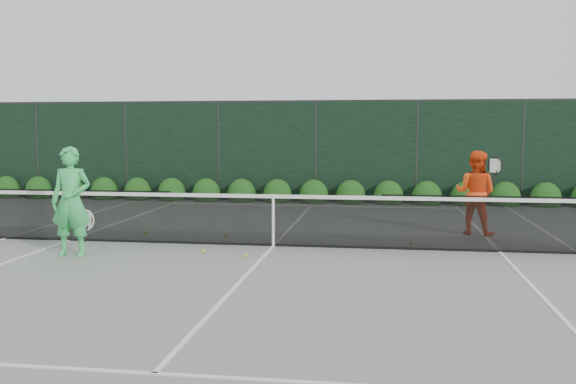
# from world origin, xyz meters

# --- Properties ---
(ground) EXTENTS (80.00, 80.00, 0.00)m
(ground) POSITION_xyz_m (0.00, 0.00, 0.00)
(ground) COLOR gray
(ground) RESTS_ON ground
(tennis_net) EXTENTS (12.90, 0.10, 1.07)m
(tennis_net) POSITION_xyz_m (-0.02, 0.00, 0.53)
(tennis_net) COLOR black
(tennis_net) RESTS_ON ground
(player_woman) EXTENTS (0.72, 0.50, 1.90)m
(player_woman) POSITION_xyz_m (-3.31, -1.40, 0.95)
(player_woman) COLOR #3DCF66
(player_woman) RESTS_ON ground
(player_man) EXTENTS (1.05, 0.95, 1.75)m
(player_man) POSITION_xyz_m (3.94, 1.94, 0.88)
(player_man) COLOR #FF4B15
(player_man) RESTS_ON ground
(court_lines) EXTENTS (11.03, 23.83, 0.01)m
(court_lines) POSITION_xyz_m (0.00, 0.00, 0.01)
(court_lines) COLOR white
(court_lines) RESTS_ON ground
(windscreen_fence) EXTENTS (32.00, 21.07, 3.06)m
(windscreen_fence) POSITION_xyz_m (0.00, -2.71, 1.51)
(windscreen_fence) COLOR black
(windscreen_fence) RESTS_ON ground
(hedge_row) EXTENTS (31.66, 0.65, 0.94)m
(hedge_row) POSITION_xyz_m (-0.00, 7.15, 0.23)
(hedge_row) COLOR #12350E
(hedge_row) RESTS_ON ground
(tennis_balls) EXTENTS (5.53, 2.10, 0.07)m
(tennis_balls) POSITION_xyz_m (-0.58, 0.10, 0.03)
(tennis_balls) COLOR #CEDB30
(tennis_balls) RESTS_ON ground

